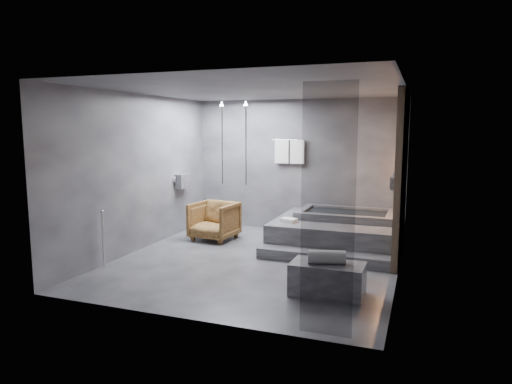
% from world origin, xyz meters
% --- Properties ---
extents(room, '(5.00, 5.04, 2.82)m').
position_xyz_m(room, '(0.40, 0.24, 1.73)').
color(room, '#2D2D30').
rests_on(room, ground).
extents(tub_deck, '(2.20, 2.00, 0.50)m').
position_xyz_m(tub_deck, '(1.05, 1.45, 0.25)').
color(tub_deck, '#323235').
rests_on(tub_deck, ground).
extents(tub_step, '(2.20, 0.36, 0.18)m').
position_xyz_m(tub_step, '(1.05, 0.27, 0.09)').
color(tub_step, '#323235').
rests_on(tub_step, ground).
extents(concrete_bench, '(0.96, 0.53, 0.43)m').
position_xyz_m(concrete_bench, '(1.42, -1.17, 0.22)').
color(concrete_bench, '#37383A').
rests_on(concrete_bench, ground).
extents(driftwood_chair, '(0.88, 0.91, 0.75)m').
position_xyz_m(driftwood_chair, '(-1.30, 1.09, 0.38)').
color(driftwood_chair, '#412810').
rests_on(driftwood_chair, ground).
extents(rolled_towel, '(0.52, 0.30, 0.18)m').
position_xyz_m(rolled_towel, '(1.40, -1.19, 0.52)').
color(rolled_towel, silver).
rests_on(rolled_towel, concrete_bench).
extents(deck_towel, '(0.31, 0.26, 0.07)m').
position_xyz_m(deck_towel, '(0.29, 0.90, 0.54)').
color(deck_towel, white).
rests_on(deck_towel, tub_deck).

